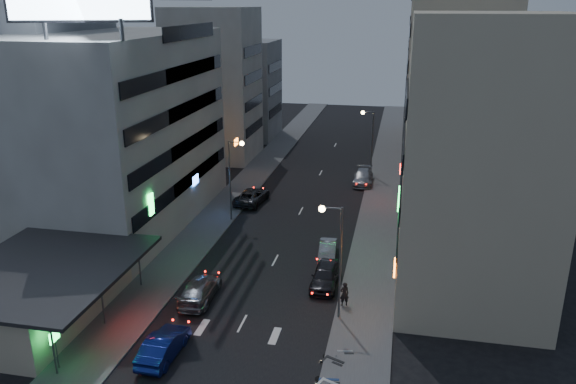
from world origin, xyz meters
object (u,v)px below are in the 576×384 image
(parked_car_right_far, at_px, (363,177))
(road_car_silver, at_px, (200,290))
(road_car_blue, at_px, (164,346))
(scooter_blue, at_px, (340,371))
(parked_car_left, at_px, (252,196))
(scooter_black_b, at_px, (346,354))
(scooter_silver_b, at_px, (353,343))
(scooter_silver_a, at_px, (344,377))
(parked_car_right_mid, at_px, (328,250))
(person, at_px, (344,294))
(parked_car_right_near, at_px, (325,276))

(parked_car_right_far, distance_m, road_car_silver, 31.52)
(road_car_blue, relative_size, scooter_blue, 2.74)
(road_car_blue, bearing_deg, parked_car_left, -84.33)
(road_car_blue, bearing_deg, scooter_blue, -179.01)
(scooter_black_b, xyz_separation_m, scooter_silver_b, (0.33, 1.35, -0.08))
(scooter_silver_a, bearing_deg, scooter_blue, 49.84)
(road_car_silver, xyz_separation_m, scooter_silver_a, (11.37, -7.83, -0.04))
(parked_car_left, xyz_separation_m, scooter_blue, (12.75, -27.99, -0.14))
(road_car_silver, bearing_deg, scooter_silver_a, 143.05)
(parked_car_right_mid, bearing_deg, parked_car_left, 125.23)
(road_car_silver, xyz_separation_m, scooter_black_b, (11.22, -5.60, -0.08))
(parked_car_left, relative_size, person, 3.13)
(road_car_silver, bearing_deg, scooter_blue, 144.50)
(parked_car_right_mid, bearing_deg, road_car_blue, -120.60)
(parked_car_right_near, xyz_separation_m, person, (1.76, -2.88, 0.20))
(road_car_silver, relative_size, scooter_silver_a, 2.66)
(road_car_silver, bearing_deg, parked_car_right_mid, -134.70)
(parked_car_left, height_order, person, person)
(parked_car_right_near, distance_m, parked_car_right_far, 26.15)
(road_car_silver, distance_m, scooter_silver_b, 12.31)
(scooter_silver_a, bearing_deg, scooter_black_b, 26.90)
(parked_car_right_near, xyz_separation_m, scooter_blue, (2.40, -11.12, -0.17))
(scooter_silver_b, bearing_deg, scooter_blue, 159.44)
(parked_car_right_far, relative_size, person, 3.08)
(person, bearing_deg, road_car_silver, -17.69)
(parked_car_right_far, relative_size, scooter_silver_b, 3.40)
(scooter_silver_a, xyz_separation_m, scooter_blue, (-0.31, 0.62, -0.09))
(road_car_blue, xyz_separation_m, scooter_black_b, (10.93, 1.49, -0.09))
(parked_car_left, relative_size, scooter_black_b, 3.00)
(parked_car_right_far, distance_m, scooter_silver_a, 37.93)
(parked_car_left, distance_m, scooter_silver_b, 28.32)
(road_car_silver, height_order, scooter_silver_a, road_car_silver)
(parked_car_right_mid, bearing_deg, parked_car_right_far, 81.77)
(parked_car_left, xyz_separation_m, scooter_silver_b, (13.24, -25.03, -0.17))
(parked_car_right_near, xyz_separation_m, road_car_silver, (-8.66, -3.92, -0.05))
(scooter_silver_a, relative_size, scooter_silver_b, 1.23)
(scooter_silver_b, bearing_deg, parked_car_left, 16.84)
(parked_car_right_near, relative_size, parked_car_right_mid, 1.20)
(scooter_silver_b, bearing_deg, parked_car_right_far, -7.63)
(parked_car_right_far, bearing_deg, road_car_blue, -105.20)
(road_car_silver, bearing_deg, scooter_black_b, 151.06)
(scooter_silver_a, bearing_deg, parked_car_left, 47.60)
(parked_car_right_far, bearing_deg, parked_car_right_mid, -94.97)
(parked_car_right_far, distance_m, scooter_black_b, 35.70)
(road_car_silver, bearing_deg, scooter_silver_b, 157.37)
(parked_car_left, relative_size, scooter_blue, 3.26)
(parked_car_right_near, height_order, parked_car_left, parked_car_right_near)
(road_car_blue, xyz_separation_m, scooter_blue, (10.77, -0.12, -0.13))
(road_car_blue, distance_m, person, 12.98)
(scooter_silver_a, xyz_separation_m, scooter_black_b, (-0.15, 2.23, -0.04))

